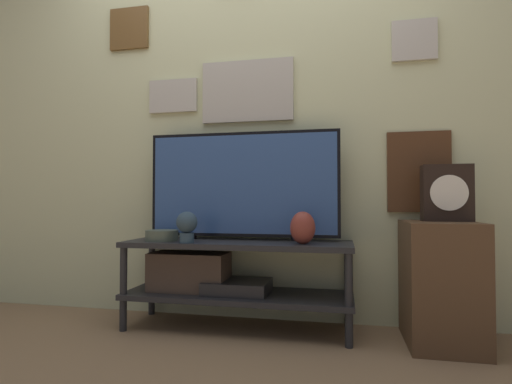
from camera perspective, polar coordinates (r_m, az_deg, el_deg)
ground_plane at (r=2.17m, az=-4.40°, el=-20.73°), size 12.00×12.00×0.00m
wall_back at (r=2.60m, az=-1.12°, el=12.72°), size 6.40×0.08×2.70m
media_console at (r=2.34m, az=-5.08°, el=-11.43°), size 1.29×0.40×0.49m
television at (r=2.36m, az=-1.95°, el=1.09°), size 1.14×0.05×0.64m
vase_wide_bowl at (r=2.38m, az=-13.30°, el=-6.05°), size 0.19×0.19×0.06m
vase_urn_stoneware at (r=2.14m, az=6.69°, el=-5.10°), size 0.13×0.11×0.17m
decorative_bust at (r=2.22m, az=-9.86°, el=-4.65°), size 0.12×0.12×0.17m
side_table at (r=2.27m, az=24.89°, el=-11.67°), size 0.35×0.45×0.62m
mantel_clock at (r=2.28m, az=25.57°, el=-0.13°), size 0.24×0.11×0.29m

